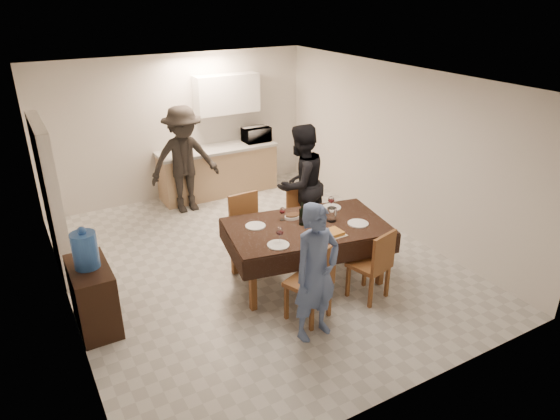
{
  "coord_description": "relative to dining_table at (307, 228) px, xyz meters",
  "views": [
    {
      "loc": [
        -2.8,
        -5.65,
        3.63
      ],
      "look_at": [
        0.25,
        -0.3,
        0.88
      ],
      "focal_mm": 32.0,
      "sensor_mm": 36.0,
      "label": 1
    }
  ],
  "objects": [
    {
      "name": "floor",
      "position": [
        -0.39,
        0.75,
        -0.77
      ],
      "size": [
        5.0,
        6.0,
        0.02
      ],
      "primitive_type": "cube",
      "color": "silver",
      "rests_on": "ground"
    },
    {
      "name": "ceiling",
      "position": [
        -0.39,
        0.75,
        1.83
      ],
      "size": [
        5.0,
        6.0,
        0.02
      ],
      "primitive_type": "cube",
      "color": "white",
      "rests_on": "wall_back"
    },
    {
      "name": "wall_back",
      "position": [
        -0.39,
        3.75,
        0.53
      ],
      "size": [
        5.0,
        0.02,
        2.6
      ],
      "primitive_type": "cube",
      "color": "silver",
      "rests_on": "floor"
    },
    {
      "name": "wall_front",
      "position": [
        -0.39,
        -2.25,
        0.53
      ],
      "size": [
        5.0,
        0.02,
        2.6
      ],
      "primitive_type": "cube",
      "color": "silver",
      "rests_on": "floor"
    },
    {
      "name": "wall_left",
      "position": [
        -2.89,
        0.75,
        0.53
      ],
      "size": [
        0.02,
        6.0,
        2.6
      ],
      "primitive_type": "cube",
      "color": "silver",
      "rests_on": "floor"
    },
    {
      "name": "wall_right",
      "position": [
        2.11,
        0.75,
        0.53
      ],
      "size": [
        0.02,
        6.0,
        2.6
      ],
      "primitive_type": "cube",
      "color": "silver",
      "rests_on": "floor"
    },
    {
      "name": "stub_partition",
      "position": [
        -2.81,
        1.95,
        0.28
      ],
      "size": [
        0.15,
        1.4,
        2.1
      ],
      "primitive_type": "cube",
      "color": "white",
      "rests_on": "floor"
    },
    {
      "name": "kitchen_base_cabinet",
      "position": [
        0.21,
        3.43,
        -0.34
      ],
      "size": [
        2.2,
        0.6,
        0.86
      ],
      "primitive_type": "cube",
      "color": "tan",
      "rests_on": "floor"
    },
    {
      "name": "kitchen_worktop",
      "position": [
        0.21,
        3.43,
        0.12
      ],
      "size": [
        2.24,
        0.64,
        0.05
      ],
      "primitive_type": "cube",
      "color": "#AFB0AB",
      "rests_on": "kitchen_base_cabinet"
    },
    {
      "name": "upper_cabinet",
      "position": [
        0.51,
        3.57,
        1.08
      ],
      "size": [
        1.2,
        0.34,
        0.7
      ],
      "primitive_type": "cube",
      "color": "white",
      "rests_on": "wall_back"
    },
    {
      "name": "dining_table",
      "position": [
        0.0,
        0.0,
        0.0
      ],
      "size": [
        2.24,
        1.55,
        0.8
      ],
      "rotation": [
        0.0,
        0.0,
        -0.18
      ],
      "color": "black",
      "rests_on": "floor"
    },
    {
      "name": "chair_near_left",
      "position": [
        -0.45,
        -0.84,
        -0.16
      ],
      "size": [
        0.59,
        0.6,
        0.53
      ],
      "rotation": [
        0.0,
        0.0,
        0.39
      ],
      "color": "brown",
      "rests_on": "floor"
    },
    {
      "name": "chair_near_right",
      "position": [
        0.45,
        -0.84,
        -0.18
      ],
      "size": [
        0.53,
        0.54,
        0.52
      ],
      "rotation": [
        0.0,
        0.0,
        0.26
      ],
      "color": "brown",
      "rests_on": "floor"
    },
    {
      "name": "chair_far_left",
      "position": [
        -0.45,
        0.65,
        -0.15
      ],
      "size": [
        0.47,
        0.47,
        0.54
      ],
      "rotation": [
        0.0,
        0.0,
        3.17
      ],
      "color": "brown",
      "rests_on": "floor"
    },
    {
      "name": "chair_far_right",
      "position": [
        0.45,
        0.66,
        -0.2
      ],
      "size": [
        0.45,
        0.45,
        0.5
      ],
      "rotation": [
        0.0,
        0.0,
        3.08
      ],
      "color": "brown",
      "rests_on": "floor"
    },
    {
      "name": "console",
      "position": [
        -2.67,
        0.34,
        -0.37
      ],
      "size": [
        0.43,
        0.85,
        0.79
      ],
      "primitive_type": "cube",
      "color": "black",
      "rests_on": "floor"
    },
    {
      "name": "water_jug",
      "position": [
        -2.67,
        0.34,
        0.23
      ],
      "size": [
        0.28,
        0.28,
        0.42
      ],
      "primitive_type": "cylinder",
      "color": "#3A74D4",
      "rests_on": "console"
    },
    {
      "name": "wine_bottle",
      "position": [
        -0.05,
        0.05,
        0.19
      ],
      "size": [
        0.08,
        0.08,
        0.31
      ],
      "primitive_type": null,
      "color": "black",
      "rests_on": "dining_table"
    },
    {
      "name": "water_pitcher",
      "position": [
        0.35,
        -0.05,
        0.13
      ],
      "size": [
        0.12,
        0.12,
        0.19
      ],
      "primitive_type": "cylinder",
      "color": "white",
      "rests_on": "dining_table"
    },
    {
      "name": "savoury_tart",
      "position": [
        0.1,
        -0.38,
        0.06
      ],
      "size": [
        0.37,
        0.29,
        0.05
      ],
      "primitive_type": "cube",
      "rotation": [
        0.0,
        0.0,
        0.04
      ],
      "color": "#CC8A3B",
      "rests_on": "dining_table"
    },
    {
      "name": "salad_bowl",
      "position": [
        0.3,
        0.18,
        0.08
      ],
      "size": [
        0.2,
        0.2,
        0.08
      ],
      "primitive_type": "cylinder",
      "color": "white",
      "rests_on": "dining_table"
    },
    {
      "name": "mushroom_dish",
      "position": [
        -0.05,
        0.28,
        0.06
      ],
      "size": [
        0.21,
        0.21,
        0.04
      ],
      "primitive_type": "cylinder",
      "color": "white",
      "rests_on": "dining_table"
    },
    {
      "name": "wine_glass_a",
      "position": [
        -0.55,
        -0.25,
        0.14
      ],
      "size": [
        0.09,
        0.09,
        0.2
      ],
      "primitive_type": null,
      "color": "white",
      "rests_on": "dining_table"
    },
    {
      "name": "wine_glass_b",
      "position": [
        0.55,
        0.25,
        0.14
      ],
      "size": [
        0.09,
        0.09,
        0.2
      ],
      "primitive_type": null,
      "color": "white",
      "rests_on": "dining_table"
    },
    {
      "name": "wine_glass_c",
      "position": [
        -0.2,
        0.3,
        0.13
      ],
      "size": [
        0.08,
        0.08,
        0.18
      ],
      "primitive_type": null,
      "color": "white",
      "rests_on": "dining_table"
    },
    {
      "name": "plate_near_left",
      "position": [
        -0.6,
        -0.3,
        0.04
      ],
      "size": [
        0.27,
        0.27,
        0.02
      ],
      "primitive_type": "cylinder",
      "color": "white",
      "rests_on": "dining_table"
    },
    {
      "name": "plate_near_right",
      "position": [
        0.6,
        -0.3,
        0.04
      ],
      "size": [
        0.27,
        0.27,
        0.02
      ],
      "primitive_type": "cylinder",
      "color": "white",
      "rests_on": "dining_table"
    },
    {
      "name": "plate_far_left",
      "position": [
        -0.6,
        0.3,
        0.04
      ],
      "size": [
        0.26,
        0.26,
        0.02
      ],
      "primitive_type": "cylinder",
      "color": "white",
      "rests_on": "dining_table"
    },
    {
      "name": "plate_far_right",
      "position": [
        0.6,
        0.3,
        0.04
      ],
      "size": [
        0.26,
        0.26,
        0.02
      ],
      "primitive_type": "cylinder",
      "color": "white",
      "rests_on": "dining_table"
    },
    {
      "name": "microwave",
      "position": [
        1.03,
        3.43,
        0.28
      ],
      "size": [
        0.51,
        0.34,
        0.28
      ],
      "primitive_type": "imported",
      "rotation": [
        0.0,
        0.0,
        3.14
      ],
      "color": "white",
      "rests_on": "kitchen_worktop"
    },
    {
      "name": "person_near",
      "position": [
        -0.55,
        -1.05,
        0.04
      ],
      "size": [
        0.63,
        0.45,
        1.61
      ],
      "primitive_type": "imported",
      "rotation": [
        0.0,
        0.0,
        0.11
      ],
      "color": "#516897",
      "rests_on": "floor"
    },
    {
      "name": "person_far",
      "position": [
        0.55,
        1.05,
        0.15
      ],
      "size": [
        1.05,
        0.91,
        1.84
      ],
      "primitive_type": "imported",
      "rotation": [
        0.0,
        0.0,
        3.41
      ],
      "color": "black",
      "rests_on": "floor"
    },
    {
      "name": "person_kitchen",
      "position": [
        -0.59,
        2.98,
        0.16
      ],
      "size": [
        1.2,
        0.69,
        1.86
      ],
      "primitive_type": "imported",
      "color": "black",
      "rests_on": "floor"
    }
  ]
}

